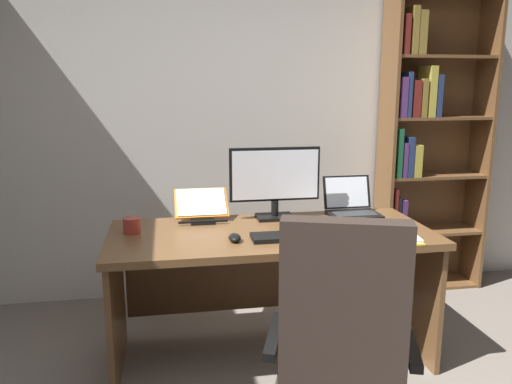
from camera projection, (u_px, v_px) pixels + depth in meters
wall_back at (267, 121)px, 3.80m from camera, size 4.69×0.12×2.57m
desk at (268, 261)px, 2.96m from camera, size 1.78×0.78×0.76m
bookshelf at (423, 147)px, 3.82m from camera, size 0.79×0.30×2.19m
office_chair at (341, 363)px, 2.06m from camera, size 0.70×0.62×1.08m
monitor at (275, 182)px, 3.06m from camera, size 0.55×0.16×0.43m
laptop at (352, 207)px, 3.18m from camera, size 0.31×0.29×0.23m
keyboard at (291, 236)px, 2.70m from camera, size 0.42×0.15×0.02m
computer_mouse at (235, 238)px, 2.64m from camera, size 0.06×0.10×0.04m
reading_stand_with_book at (201, 206)px, 3.07m from camera, size 0.32×0.26×0.17m
open_binder at (378, 235)px, 2.73m from camera, size 0.44×0.37×0.02m
notepad at (320, 224)px, 2.96m from camera, size 0.18×0.23×0.01m
pen at (323, 222)px, 2.97m from camera, size 0.14×0.03×0.01m
coffee_mug at (132, 225)px, 2.79m from camera, size 0.09×0.09×0.09m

